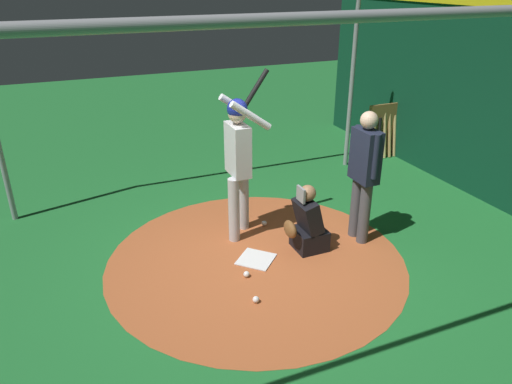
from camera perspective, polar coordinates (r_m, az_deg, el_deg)
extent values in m
plane|color=#1E6B2D|center=(6.16, 0.00, -8.06)|extent=(25.55, 25.55, 0.00)
cylinder|color=#AD562D|center=(6.16, 0.00, -8.04)|extent=(3.76, 3.76, 0.01)
cube|color=white|center=(6.15, 0.00, -7.97)|extent=(0.59, 0.59, 0.01)
cylinder|color=#BCBCC0|center=(6.39, -2.63, -2.16)|extent=(0.15, 0.15, 0.90)
cylinder|color=#BCBCC0|center=(6.69, -1.51, -0.84)|extent=(0.15, 0.15, 0.90)
cube|color=silver|center=(6.23, -2.16, 5.04)|extent=(0.22, 0.44, 0.68)
cylinder|color=silver|center=(5.95, -0.64, 9.02)|extent=(0.54, 0.09, 0.42)
cylinder|color=silver|center=(6.30, -2.02, 9.91)|extent=(0.54, 0.09, 0.42)
sphere|color=beige|center=(6.09, -2.23, 9.23)|extent=(0.23, 0.23, 0.23)
sphere|color=navy|center=(6.08, -2.24, 9.81)|extent=(0.26, 0.26, 0.26)
cylinder|color=black|center=(6.25, -0.77, 11.03)|extent=(0.54, 0.06, 0.73)
cube|color=black|center=(6.38, 6.35, -5.51)|extent=(0.40, 0.40, 0.28)
cube|color=black|center=(6.19, 6.17, -2.77)|extent=(0.30, 0.40, 0.46)
sphere|color=#9E704C|center=(6.05, 6.14, -0.14)|extent=(0.21, 0.21, 0.21)
cube|color=gray|center=(6.01, 5.34, -0.28)|extent=(0.03, 0.19, 0.19)
ellipsoid|color=brown|center=(6.08, 4.07, -4.41)|extent=(0.12, 0.28, 0.22)
cylinder|color=#4C4C51|center=(6.51, 12.73, -2.45)|extent=(0.15, 0.15, 0.86)
cylinder|color=#4C4C51|center=(6.65, 11.76, -1.74)|extent=(0.15, 0.15, 0.86)
cube|color=#1E2338|center=(6.28, 12.86, 4.23)|extent=(0.22, 0.42, 0.68)
cylinder|color=#1E2338|center=(6.11, 13.98, 4.08)|extent=(0.09, 0.09, 0.58)
cylinder|color=#1E2338|center=(6.42, 11.89, 5.27)|extent=(0.09, 0.09, 0.58)
sphere|color=beige|center=(6.14, 13.27, 8.29)|extent=(0.22, 0.22, 0.22)
cylinder|color=gray|center=(8.87, 11.29, 12.59)|extent=(0.08, 0.08, 3.10)
cylinder|color=gray|center=(3.11, 18.64, 19.33)|extent=(5.71, 0.07, 0.07)
cube|color=olive|center=(9.81, 15.35, 7.11)|extent=(0.94, 0.04, 1.05)
cylinder|color=tan|center=(10.02, 17.19, 6.63)|extent=(0.06, 0.19, 0.84)
cylinder|color=tan|center=(9.95, 16.64, 6.52)|extent=(0.06, 0.12, 0.83)
cylinder|color=tan|center=(9.88, 16.09, 6.40)|extent=(0.06, 0.17, 0.81)
cylinder|color=tan|center=(9.79, 15.55, 6.55)|extent=(0.06, 0.21, 0.88)
cylinder|color=tan|center=(9.72, 14.99, 6.52)|extent=(0.06, 0.20, 0.90)
cylinder|color=black|center=(9.66, 14.39, 6.19)|extent=(0.06, 0.12, 0.80)
cylinder|color=olive|center=(9.58, 13.82, 6.26)|extent=(0.06, 0.13, 0.85)
sphere|color=white|center=(5.42, -0.01, -12.62)|extent=(0.07, 0.07, 0.07)
sphere|color=white|center=(5.82, -1.14, -9.71)|extent=(0.07, 0.07, 0.07)
sphere|color=white|center=(6.92, 0.99, -3.73)|extent=(0.07, 0.07, 0.07)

